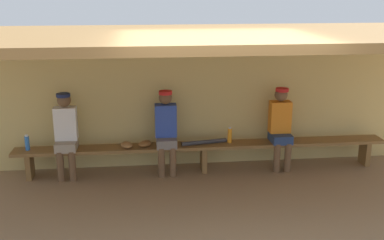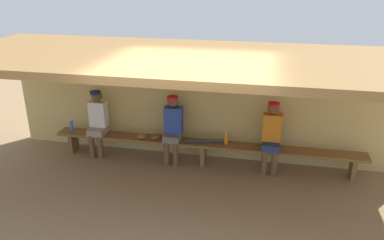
% 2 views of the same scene
% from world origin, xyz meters
% --- Properties ---
extents(ground_plane, '(24.00, 24.00, 0.00)m').
position_xyz_m(ground_plane, '(0.00, 0.00, 0.00)').
color(ground_plane, '#8C6D4C').
extents(back_wall, '(8.00, 0.20, 2.20)m').
position_xyz_m(back_wall, '(0.00, 2.00, 1.10)').
color(back_wall, tan).
rests_on(back_wall, ground).
extents(dugout_roof, '(8.00, 2.80, 0.12)m').
position_xyz_m(dugout_roof, '(0.00, 0.70, 2.26)').
color(dugout_roof, olive).
rests_on(dugout_roof, back_wall).
extents(bench, '(6.00, 0.36, 0.46)m').
position_xyz_m(bench, '(0.00, 1.55, 0.39)').
color(bench, brown).
rests_on(bench, ground).
extents(player_shirtless_tan, '(0.34, 0.42, 1.34)m').
position_xyz_m(player_shirtless_tan, '(-0.60, 1.55, 0.75)').
color(player_shirtless_tan, slate).
rests_on(player_shirtless_tan, ground).
extents(player_leftmost, '(0.34, 0.42, 1.34)m').
position_xyz_m(player_leftmost, '(1.26, 1.55, 0.75)').
color(player_leftmost, navy).
rests_on(player_leftmost, ground).
extents(player_middle, '(0.34, 0.42, 1.34)m').
position_xyz_m(player_middle, '(-2.16, 1.55, 0.75)').
color(player_middle, gray).
rests_on(player_middle, ground).
extents(water_bottle_green, '(0.07, 0.07, 0.25)m').
position_xyz_m(water_bottle_green, '(-2.76, 1.57, 0.58)').
color(water_bottle_green, blue).
rests_on(water_bottle_green, bench).
extents(water_bottle_clear, '(0.07, 0.07, 0.26)m').
position_xyz_m(water_bottle_clear, '(0.43, 1.58, 0.59)').
color(water_bottle_clear, orange).
rests_on(water_bottle_clear, bench).
extents(baseball_glove_tan, '(0.29, 0.29, 0.09)m').
position_xyz_m(baseball_glove_tan, '(-0.94, 1.54, 0.51)').
color(baseball_glove_tan, brown).
rests_on(baseball_glove_tan, bench).
extents(baseball_glove_dark_brown, '(0.26, 0.29, 0.09)m').
position_xyz_m(baseball_glove_dark_brown, '(-1.23, 1.51, 0.51)').
color(baseball_glove_dark_brown, olive).
rests_on(baseball_glove_dark_brown, bench).
extents(baseball_bat, '(0.75, 0.20, 0.07)m').
position_xyz_m(baseball_bat, '(0.01, 1.55, 0.49)').
color(baseball_bat, '#333338').
rests_on(baseball_bat, bench).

